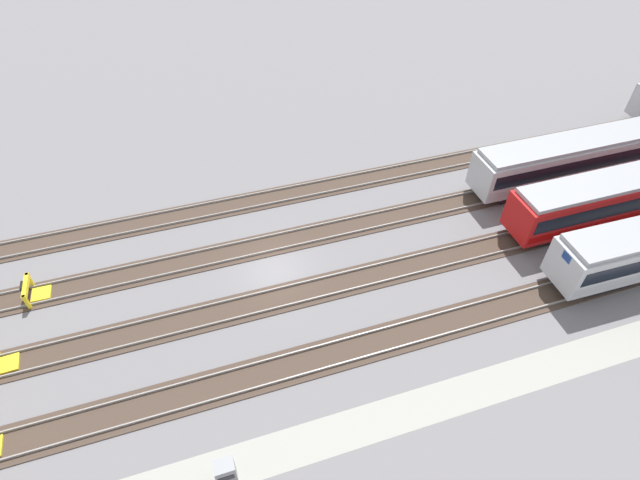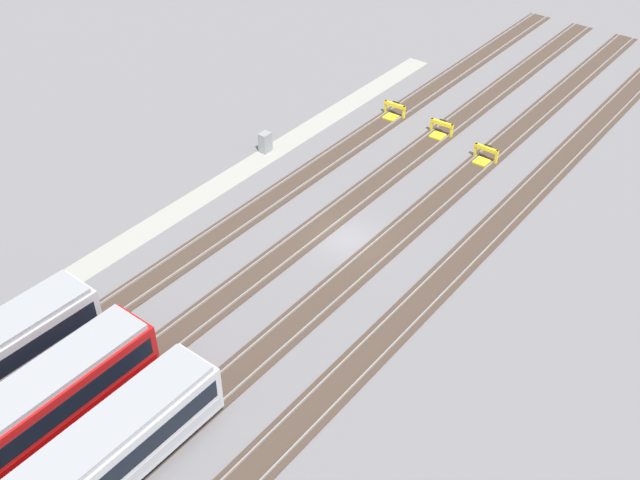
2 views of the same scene
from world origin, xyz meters
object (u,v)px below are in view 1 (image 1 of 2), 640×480
object	(u,v)px
subway_car_front_row_left_inner	(584,156)
electrical_cabinet	(226,472)
bumper_stop_middle_track	(33,291)
subway_car_back_row_leftmost	(630,193)

from	to	relation	value
subway_car_front_row_left_inner	electrical_cabinet	distance (m)	33.06
bumper_stop_middle_track	electrical_cabinet	bearing A→B (deg)	-57.05
subway_car_back_row_leftmost	bumper_stop_middle_track	world-z (taller)	subway_car_back_row_leftmost
subway_car_back_row_leftmost	electrical_cabinet	distance (m)	31.33
subway_car_front_row_left_inner	bumper_stop_middle_track	world-z (taller)	subway_car_front_row_left_inner
bumper_stop_middle_track	subway_car_back_row_leftmost	bearing A→B (deg)	-6.87
bumper_stop_middle_track	electrical_cabinet	distance (m)	16.93
bumper_stop_middle_track	electrical_cabinet	size ratio (longest dim) A/B	1.25
electrical_cabinet	bumper_stop_middle_track	bearing A→B (deg)	122.95
subway_car_front_row_left_inner	subway_car_back_row_leftmost	bearing A→B (deg)	-90.00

